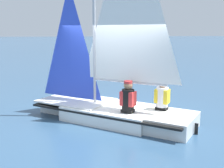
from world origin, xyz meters
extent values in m
plane|color=#2D4C6B|center=(0.00, 0.00, 0.00)|extent=(260.00, 260.00, 0.00)
cube|color=white|center=(0.00, 0.00, 0.19)|extent=(2.69, 2.81, 0.38)
cube|color=white|center=(1.06, 1.30, 0.19)|extent=(1.28, 1.30, 0.38)
cube|color=white|center=(-1.06, -1.30, 0.19)|extent=(1.64, 1.60, 0.38)
cube|color=black|center=(0.00, 0.00, 0.31)|extent=(3.87, 4.25, 0.05)
cube|color=silver|center=(0.75, 0.91, 0.40)|extent=(2.32, 2.40, 0.04)
cylinder|color=#B7B7BC|center=(0.34, 0.42, 2.96)|extent=(0.08, 0.08, 5.17)
cylinder|color=#B7B7BC|center=(-0.31, -0.37, 1.08)|extent=(1.34, 1.62, 0.07)
pyramid|color=blue|center=(0.85, 1.04, 2.06)|extent=(0.96, 1.15, 3.17)
cube|color=black|center=(-1.41, -1.72, 0.13)|extent=(0.07, 0.08, 0.26)
cube|color=black|center=(-0.65, -0.28, 0.23)|extent=(0.36, 0.37, 0.45)
cylinder|color=black|center=(-0.65, -0.28, 0.71)|extent=(0.42, 0.42, 0.50)
cube|color=red|center=(-0.65, -0.28, 0.73)|extent=(0.42, 0.43, 0.35)
sphere|color=#A87A56|center=(-0.65, -0.28, 1.05)|extent=(0.22, 0.22, 0.22)
cylinder|color=red|center=(-0.65, -0.28, 1.14)|extent=(0.29, 0.29, 0.06)
cube|color=black|center=(-0.55, -1.19, 0.23)|extent=(0.36, 0.37, 0.45)
cylinder|color=white|center=(-0.55, -1.19, 0.71)|extent=(0.42, 0.42, 0.50)
cube|color=yellow|center=(-0.55, -1.19, 0.73)|extent=(0.42, 0.43, 0.35)
sphere|color=#A87A56|center=(-0.55, -1.19, 1.05)|extent=(0.22, 0.22, 0.22)
cylinder|color=black|center=(-0.55, -1.19, 1.14)|extent=(0.29, 0.29, 0.06)
camera|label=1|loc=(-7.13, 1.23, 2.33)|focal=45.00mm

